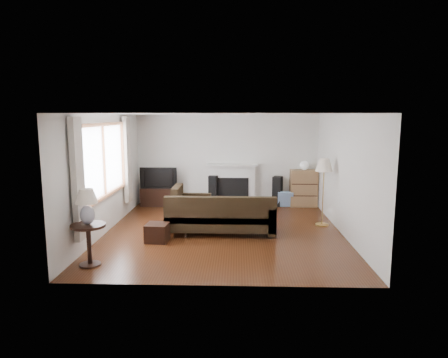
{
  "coord_description": "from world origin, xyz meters",
  "views": [
    {
      "loc": [
        0.3,
        -8.27,
        2.47
      ],
      "look_at": [
        0.0,
        0.3,
        1.1
      ],
      "focal_mm": 32.0,
      "sensor_mm": 36.0,
      "label": 1
    }
  ],
  "objects_px": {
    "tv_stand": "(160,196)",
    "coffee_table": "(233,210)",
    "floor_lamp": "(323,192)",
    "sectional_sofa": "(221,215)",
    "side_table": "(89,245)",
    "bookshelf": "(304,188)"
  },
  "relations": [
    {
      "from": "floor_lamp",
      "to": "side_table",
      "type": "relative_size",
      "value": 2.15
    },
    {
      "from": "coffee_table",
      "to": "floor_lamp",
      "type": "relative_size",
      "value": 0.69
    },
    {
      "from": "sectional_sofa",
      "to": "coffee_table",
      "type": "xyz_separation_m",
      "value": [
        0.23,
        1.21,
        -0.19
      ]
    },
    {
      "from": "bookshelf",
      "to": "sectional_sofa",
      "type": "bearing_deg",
      "value": -129.47
    },
    {
      "from": "coffee_table",
      "to": "side_table",
      "type": "distance_m",
      "value": 3.92
    },
    {
      "from": "tv_stand",
      "to": "sectional_sofa",
      "type": "xyz_separation_m",
      "value": [
        1.81,
        -2.59,
        0.15
      ]
    },
    {
      "from": "tv_stand",
      "to": "floor_lamp",
      "type": "distance_m",
      "value": 4.53
    },
    {
      "from": "side_table",
      "to": "bookshelf",
      "type": "bearing_deg",
      "value": 46.95
    },
    {
      "from": "sectional_sofa",
      "to": "floor_lamp",
      "type": "distance_m",
      "value": 2.4
    },
    {
      "from": "floor_lamp",
      "to": "sectional_sofa",
      "type": "bearing_deg",
      "value": -163.19
    },
    {
      "from": "sectional_sofa",
      "to": "coffee_table",
      "type": "height_order",
      "value": "sectional_sofa"
    },
    {
      "from": "tv_stand",
      "to": "bookshelf",
      "type": "height_order",
      "value": "bookshelf"
    },
    {
      "from": "coffee_table",
      "to": "floor_lamp",
      "type": "xyz_separation_m",
      "value": [
        2.04,
        -0.52,
        0.56
      ]
    },
    {
      "from": "bookshelf",
      "to": "floor_lamp",
      "type": "xyz_separation_m",
      "value": [
        0.12,
        -1.93,
        0.26
      ]
    },
    {
      "from": "bookshelf",
      "to": "coffee_table",
      "type": "xyz_separation_m",
      "value": [
        -1.93,
        -1.41,
        -0.3
      ]
    },
    {
      "from": "bookshelf",
      "to": "coffee_table",
      "type": "height_order",
      "value": "bookshelf"
    },
    {
      "from": "coffee_table",
      "to": "bookshelf",
      "type": "bearing_deg",
      "value": 11.56
    },
    {
      "from": "tv_stand",
      "to": "bookshelf",
      "type": "xyz_separation_m",
      "value": [
        3.96,
        0.03,
        0.26
      ]
    },
    {
      "from": "tv_stand",
      "to": "sectional_sofa",
      "type": "relative_size",
      "value": 0.4
    },
    {
      "from": "tv_stand",
      "to": "coffee_table",
      "type": "xyz_separation_m",
      "value": [
        2.04,
        -1.38,
        -0.04
      ]
    },
    {
      "from": "sectional_sofa",
      "to": "side_table",
      "type": "bearing_deg",
      "value": -137.29
    },
    {
      "from": "sectional_sofa",
      "to": "floor_lamp",
      "type": "height_order",
      "value": "floor_lamp"
    }
  ]
}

